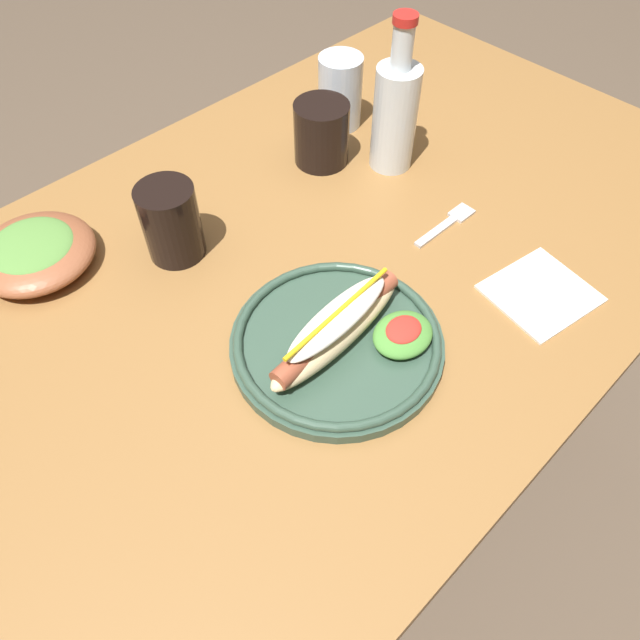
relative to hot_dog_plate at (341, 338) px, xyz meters
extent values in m
plane|color=brown|center=(0.07, 0.14, -0.76)|extent=(8.00, 8.00, 0.00)
cube|color=olive|center=(0.07, 0.14, -0.04)|extent=(1.42, 0.82, 0.04)
cylinder|color=olive|center=(0.69, -0.18, -0.41)|extent=(0.06, 0.06, 0.70)
cylinder|color=olive|center=(0.69, 0.46, -0.41)|extent=(0.06, 0.06, 0.70)
cylinder|color=#334C3D|center=(0.00, 0.00, -0.01)|extent=(0.27, 0.27, 0.02)
torus|color=#334C3D|center=(0.00, 0.00, 0.00)|extent=(0.26, 0.26, 0.01)
ellipsoid|color=beige|center=(0.00, 0.00, 0.01)|extent=(0.23, 0.06, 0.04)
cylinder|color=#9E4C33|center=(0.00, 0.00, 0.02)|extent=(0.21, 0.04, 0.03)
ellipsoid|color=silver|center=(0.00, 0.00, 0.04)|extent=(0.17, 0.06, 0.02)
cylinder|color=yellow|center=(0.00, 0.00, 0.05)|extent=(0.18, 0.02, 0.01)
ellipsoid|color=#4C8C38|center=(0.05, -0.05, 0.01)|extent=(0.08, 0.07, 0.02)
ellipsoid|color=red|center=(0.05, -0.05, 0.02)|extent=(0.05, 0.04, 0.01)
cube|color=silver|center=(0.25, 0.05, -0.02)|extent=(0.09, 0.01, 0.00)
cube|color=silver|center=(0.31, 0.05, -0.02)|extent=(0.04, 0.03, 0.00)
cylinder|color=black|center=(0.25, 0.29, 0.03)|extent=(0.09, 0.09, 0.10)
cylinder|color=silver|center=(0.35, 0.35, 0.04)|extent=(0.07, 0.07, 0.12)
cylinder|color=black|center=(-0.04, 0.28, 0.03)|extent=(0.08, 0.08, 0.11)
cylinder|color=silver|center=(0.33, 0.21, 0.06)|extent=(0.07, 0.07, 0.16)
cylinder|color=silver|center=(0.33, 0.21, 0.17)|extent=(0.03, 0.03, 0.06)
cylinder|color=red|center=(0.33, 0.21, 0.21)|extent=(0.04, 0.04, 0.01)
ellipsoid|color=brown|center=(-0.20, 0.40, 0.00)|extent=(0.17, 0.17, 0.04)
ellipsoid|color=#56893D|center=(-0.20, 0.40, 0.01)|extent=(0.12, 0.12, 0.02)
cube|color=white|center=(0.26, -0.13, -0.02)|extent=(0.15, 0.14, 0.00)
camera|label=1|loc=(-0.33, -0.30, 0.59)|focal=33.76mm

